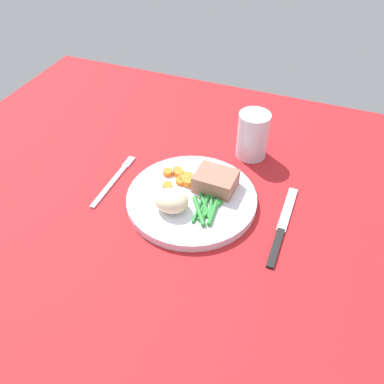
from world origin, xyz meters
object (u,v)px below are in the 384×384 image
(fork, at_px, (114,181))
(water_glass, at_px, (252,138))
(knife, at_px, (282,227))
(meat_portion, at_px, (216,181))
(dinner_plate, at_px, (192,199))

(fork, relative_size, water_glass, 1.63)
(knife, relative_size, water_glass, 2.02)
(fork, bearing_deg, meat_portion, 13.95)
(knife, bearing_deg, dinner_plate, 174.67)
(dinner_plate, distance_m, meat_portion, 0.06)
(meat_portion, distance_m, water_glass, 0.15)
(dinner_plate, relative_size, knife, 1.21)
(fork, height_order, knife, knife)
(meat_portion, relative_size, water_glass, 0.76)
(dinner_plate, xyz_separation_m, water_glass, (0.06, 0.19, 0.04))
(dinner_plate, distance_m, water_glass, 0.20)
(meat_portion, bearing_deg, water_glass, 77.96)
(dinner_plate, xyz_separation_m, knife, (0.18, -0.00, -0.01))
(meat_portion, bearing_deg, knife, -16.45)
(fork, bearing_deg, dinner_plate, 3.26)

